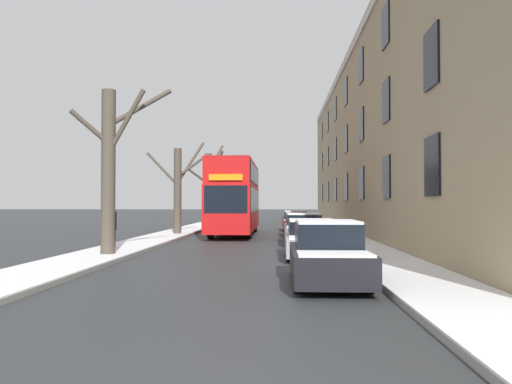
{
  "coord_description": "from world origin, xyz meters",
  "views": [
    {
      "loc": [
        1.5,
        -3.31,
        1.95
      ],
      "look_at": [
        0.34,
        21.99,
        2.53
      ],
      "focal_mm": 35.0,
      "sensor_mm": 36.0,
      "label": 1
    }
  ],
  "objects_px": {
    "bare_tree_left_0": "(110,167)",
    "pedestrian_left_sidewalk": "(112,226)",
    "parked_car_0": "(328,255)",
    "oncoming_van": "(246,211)",
    "bare_tree_left_2": "(209,186)",
    "double_decker_bus": "(235,195)",
    "bare_tree_left_1": "(178,188)",
    "parked_car_1": "(312,240)",
    "parked_car_3": "(299,226)",
    "parked_car_4": "(295,221)",
    "bare_tree_left_3": "(222,191)",
    "parked_car_2": "(304,230)"
  },
  "relations": [
    {
      "from": "parked_car_3",
      "to": "parked_car_4",
      "type": "distance_m",
      "value": 6.52
    },
    {
      "from": "parked_car_4",
      "to": "pedestrian_left_sidewalk",
      "type": "xyz_separation_m",
      "value": [
        -8.02,
        -15.88,
        0.35
      ]
    },
    {
      "from": "bare_tree_left_3",
      "to": "parked_car_4",
      "type": "bearing_deg",
      "value": -68.58
    },
    {
      "from": "bare_tree_left_2",
      "to": "parked_car_4",
      "type": "bearing_deg",
      "value": -42.69
    },
    {
      "from": "oncoming_van",
      "to": "parked_car_3",
      "type": "bearing_deg",
      "value": -78.46
    },
    {
      "from": "bare_tree_left_0",
      "to": "pedestrian_left_sidewalk",
      "type": "xyz_separation_m",
      "value": [
        -0.8,
        2.56,
        -2.25
      ]
    },
    {
      "from": "bare_tree_left_3",
      "to": "double_decker_bus",
      "type": "height_order",
      "value": "bare_tree_left_3"
    },
    {
      "from": "bare_tree_left_2",
      "to": "parked_car_3",
      "type": "relative_size",
      "value": 1.61
    },
    {
      "from": "parked_car_4",
      "to": "oncoming_van",
      "type": "relative_size",
      "value": 0.84
    },
    {
      "from": "bare_tree_left_1",
      "to": "bare_tree_left_2",
      "type": "distance_m",
      "value": 13.0
    },
    {
      "from": "bare_tree_left_2",
      "to": "oncoming_van",
      "type": "bearing_deg",
      "value": 74.38
    },
    {
      "from": "parked_car_1",
      "to": "pedestrian_left_sidewalk",
      "type": "bearing_deg",
      "value": 165.78
    },
    {
      "from": "parked_car_3",
      "to": "oncoming_van",
      "type": "relative_size",
      "value": 0.88
    },
    {
      "from": "bare_tree_left_2",
      "to": "oncoming_van",
      "type": "relative_size",
      "value": 1.42
    },
    {
      "from": "double_decker_bus",
      "to": "parked_car_1",
      "type": "bearing_deg",
      "value": -73.06
    },
    {
      "from": "parked_car_1",
      "to": "parked_car_0",
      "type": "bearing_deg",
      "value": -90.0
    },
    {
      "from": "bare_tree_left_1",
      "to": "oncoming_van",
      "type": "distance_m",
      "value": 22.56
    },
    {
      "from": "bare_tree_left_0",
      "to": "pedestrian_left_sidewalk",
      "type": "relative_size",
      "value": 3.4
    },
    {
      "from": "parked_car_3",
      "to": "pedestrian_left_sidewalk",
      "type": "bearing_deg",
      "value": -130.6
    },
    {
      "from": "bare_tree_left_2",
      "to": "double_decker_bus",
      "type": "xyz_separation_m",
      "value": [
        3.32,
        -11.78,
        -0.91
      ]
    },
    {
      "from": "parked_car_2",
      "to": "parked_car_3",
      "type": "height_order",
      "value": "parked_car_2"
    },
    {
      "from": "parked_car_3",
      "to": "pedestrian_left_sidewalk",
      "type": "height_order",
      "value": "pedestrian_left_sidewalk"
    },
    {
      "from": "bare_tree_left_3",
      "to": "parked_car_2",
      "type": "xyz_separation_m",
      "value": [
        7.43,
        -31.13,
        -2.64
      ]
    },
    {
      "from": "bare_tree_left_1",
      "to": "parked_car_1",
      "type": "relative_size",
      "value": 1.33
    },
    {
      "from": "bare_tree_left_0",
      "to": "bare_tree_left_1",
      "type": "xyz_separation_m",
      "value": [
        -0.0,
        12.11,
        -0.37
      ]
    },
    {
      "from": "bare_tree_left_0",
      "to": "double_decker_bus",
      "type": "distance_m",
      "value": 13.74
    },
    {
      "from": "bare_tree_left_2",
      "to": "bare_tree_left_3",
      "type": "height_order",
      "value": "bare_tree_left_2"
    },
    {
      "from": "double_decker_bus",
      "to": "parked_car_3",
      "type": "height_order",
      "value": "double_decker_bus"
    },
    {
      "from": "bare_tree_left_1",
      "to": "bare_tree_left_3",
      "type": "xyz_separation_m",
      "value": [
        -0.21,
        25.28,
        0.43
      ]
    },
    {
      "from": "parked_car_0",
      "to": "parked_car_2",
      "type": "xyz_separation_m",
      "value": [
        -0.0,
        11.56,
        -0.01
      ]
    },
    {
      "from": "bare_tree_left_3",
      "to": "parked_car_0",
      "type": "xyz_separation_m",
      "value": [
        7.43,
        -42.7,
        -2.63
      ]
    },
    {
      "from": "bare_tree_left_3",
      "to": "pedestrian_left_sidewalk",
      "type": "xyz_separation_m",
      "value": [
        -0.59,
        -34.83,
        -2.32
      ]
    },
    {
      "from": "bare_tree_left_3",
      "to": "parked_car_0",
      "type": "distance_m",
      "value": 43.42
    },
    {
      "from": "bare_tree_left_3",
      "to": "parked_car_1",
      "type": "bearing_deg",
      "value": -78.6
    },
    {
      "from": "bare_tree_left_2",
      "to": "bare_tree_left_0",
      "type": "bearing_deg",
      "value": -90.01
    },
    {
      "from": "bare_tree_left_0",
      "to": "bare_tree_left_1",
      "type": "distance_m",
      "value": 12.11
    },
    {
      "from": "bare_tree_left_2",
      "to": "pedestrian_left_sidewalk",
      "type": "xyz_separation_m",
      "value": [
        -0.81,
        -22.53,
        -2.41
      ]
    },
    {
      "from": "double_decker_bus",
      "to": "parked_car_2",
      "type": "relative_size",
      "value": 2.57
    },
    {
      "from": "bare_tree_left_0",
      "to": "double_decker_bus",
      "type": "xyz_separation_m",
      "value": [
        3.33,
        13.31,
        -0.76
      ]
    },
    {
      "from": "bare_tree_left_0",
      "to": "pedestrian_left_sidewalk",
      "type": "height_order",
      "value": "bare_tree_left_0"
    },
    {
      "from": "bare_tree_left_0",
      "to": "parked_car_1",
      "type": "xyz_separation_m",
      "value": [
        7.22,
        0.53,
        -2.62
      ]
    },
    {
      "from": "parked_car_1",
      "to": "oncoming_van",
      "type": "height_order",
      "value": "oncoming_van"
    },
    {
      "from": "parked_car_0",
      "to": "oncoming_van",
      "type": "xyz_separation_m",
      "value": [
        -4.6,
        39.76,
        0.5
      ]
    },
    {
      "from": "parked_car_3",
      "to": "oncoming_van",
      "type": "xyz_separation_m",
      "value": [
        -4.6,
        22.53,
        0.56
      ]
    },
    {
      "from": "parked_car_1",
      "to": "parked_car_3",
      "type": "bearing_deg",
      "value": 90.0
    },
    {
      "from": "bare_tree_left_1",
      "to": "pedestrian_left_sidewalk",
      "type": "xyz_separation_m",
      "value": [
        -0.8,
        -9.54,
        -1.88
      ]
    },
    {
      "from": "bare_tree_left_1",
      "to": "parked_car_1",
      "type": "bearing_deg",
      "value": -58.05
    },
    {
      "from": "bare_tree_left_0",
      "to": "bare_tree_left_3",
      "type": "distance_m",
      "value": 37.39
    },
    {
      "from": "double_decker_bus",
      "to": "oncoming_van",
      "type": "relative_size",
      "value": 2.22
    },
    {
      "from": "bare_tree_left_1",
      "to": "bare_tree_left_3",
      "type": "bearing_deg",
      "value": 90.48
    }
  ]
}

